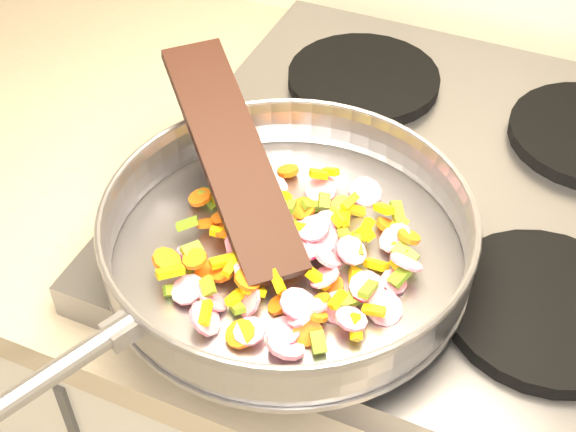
% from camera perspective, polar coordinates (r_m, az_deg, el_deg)
% --- Properties ---
extents(cooktop, '(0.60, 0.60, 0.04)m').
position_cam_1_polar(cooktop, '(0.91, 10.58, 1.49)').
color(cooktop, '#939399').
rests_on(cooktop, counter_top).
extents(grate_fl, '(0.19, 0.19, 0.02)m').
position_cam_1_polar(grate_fl, '(0.82, -1.28, -0.44)').
color(grate_fl, black).
rests_on(grate_fl, cooktop).
extents(grate_fr, '(0.19, 0.19, 0.02)m').
position_cam_1_polar(grate_fr, '(0.78, 17.86, -6.25)').
color(grate_fr, black).
rests_on(grate_fr, cooktop).
extents(grate_bl, '(0.19, 0.19, 0.02)m').
position_cam_1_polar(grate_bl, '(1.02, 5.39, 9.69)').
color(grate_bl, black).
rests_on(grate_bl, cooktop).
extents(saute_pan, '(0.40, 0.54, 0.06)m').
position_cam_1_polar(saute_pan, '(0.75, -0.10, -1.25)').
color(saute_pan, '#9E9EA5').
rests_on(saute_pan, grate_fl).
extents(vegetable_heap, '(0.26, 0.26, 0.05)m').
position_cam_1_polar(vegetable_heap, '(0.76, 0.30, -2.39)').
color(vegetable_heap, orange).
rests_on(vegetable_heap, saute_pan).
extents(wooden_spatula, '(0.23, 0.23, 0.10)m').
position_cam_1_polar(wooden_spatula, '(0.78, -3.99, 4.30)').
color(wooden_spatula, black).
rests_on(wooden_spatula, saute_pan).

